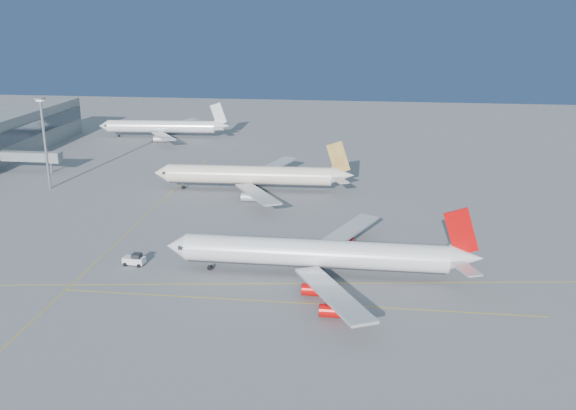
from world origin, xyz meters
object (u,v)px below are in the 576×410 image
(airliner_virgin, at_px, (321,254))
(pushback_tug, at_px, (135,260))
(airliner_third, at_px, (164,127))
(light_mast, at_px, (44,136))
(airliner_etihad, at_px, (253,175))

(airliner_virgin, height_order, pushback_tug, airliner_virgin)
(airliner_third, relative_size, pushback_tug, 11.66)
(pushback_tug, distance_m, light_mast, 72.65)
(airliner_etihad, xyz_separation_m, light_mast, (-61.19, -5.22, 11.27))
(airliner_etihad, distance_m, light_mast, 62.44)
(airliner_virgin, xyz_separation_m, airliner_etihad, (-24.69, 60.12, -0.03))
(airliner_etihad, xyz_separation_m, airliner_third, (-50.88, 74.62, -0.27))
(airliner_virgin, relative_size, airliner_etihad, 1.07)
(airliner_virgin, bearing_deg, airliner_etihad, 112.75)
(airliner_virgin, xyz_separation_m, airliner_third, (-75.57, 134.73, -0.31))
(airliner_third, bearing_deg, airliner_virgin, -64.85)
(airliner_etihad, height_order, airliner_third, airliner_etihad)
(light_mast, bearing_deg, airliner_etihad, 4.88)
(airliner_virgin, distance_m, pushback_tug, 39.80)
(airliner_virgin, height_order, light_mast, light_mast)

